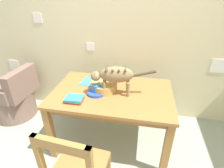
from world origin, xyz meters
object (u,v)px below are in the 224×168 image
at_px(dining_table, 112,98).
at_px(wicker_basket, 104,86).
at_px(coffee_mug, 96,88).
at_px(book_stack, 74,99).
at_px(cat, 115,76).
at_px(wicker_armchair, 15,100).
at_px(saucer_bowl, 96,92).
at_px(magazine, 93,82).

bearing_deg(dining_table, wicker_basket, 163.82).
distance_m(coffee_mug, book_stack, 0.26).
distance_m(cat, wicker_armchair, 1.73).
distance_m(saucer_bowl, wicker_basket, 0.12).
height_order(dining_table, cat, cat).
distance_m(cat, saucer_bowl, 0.29).
height_order(cat, wicker_armchair, cat).
distance_m(dining_table, saucer_bowl, 0.20).
xyz_separation_m(saucer_bowl, wicker_armchair, (-1.37, 0.31, -0.47)).
distance_m(cat, book_stack, 0.48).
relative_size(dining_table, saucer_bowl, 6.53).
bearing_deg(wicker_basket, wicker_armchair, 171.58).
height_order(saucer_bowl, wicker_armchair, wicker_armchair).
bearing_deg(wicker_armchair, dining_table, -95.51).
bearing_deg(dining_table, saucer_bowl, -157.39).
height_order(dining_table, book_stack, book_stack).
height_order(dining_table, coffee_mug, coffee_mug).
relative_size(magazine, wicker_armchair, 0.36).
bearing_deg(cat, dining_table, 34.12).
xyz_separation_m(saucer_bowl, coffee_mug, (0.00, 0.00, 0.06)).
height_order(saucer_bowl, coffee_mug, coffee_mug).
height_order(saucer_bowl, wicker_basket, wicker_basket).
bearing_deg(wicker_basket, saucer_bowl, -122.87).
relative_size(saucer_bowl, book_stack, 1.11).
xyz_separation_m(coffee_mug, wicker_basket, (0.06, 0.10, -0.02)).
relative_size(dining_table, wicker_armchair, 1.71).
bearing_deg(dining_table, cat, -47.29).
bearing_deg(dining_table, coffee_mug, -156.96).
bearing_deg(wicker_basket, coffee_mug, -121.41).
distance_m(saucer_bowl, book_stack, 0.26).
bearing_deg(saucer_bowl, book_stack, -135.62).
relative_size(wicker_basket, wicker_armchair, 0.38).
bearing_deg(magazine, wicker_basket, -35.56).
height_order(magazine, book_stack, book_stack).
bearing_deg(cat, magazine, 45.97).
bearing_deg(magazine, wicker_armchair, -176.95).
xyz_separation_m(magazine, book_stack, (-0.07, -0.43, 0.02)).
xyz_separation_m(magazine, wicker_armchair, (-1.26, 0.06, -0.46)).
bearing_deg(book_stack, cat, 28.91).
distance_m(dining_table, cat, 0.32).
relative_size(coffee_mug, wicker_basket, 0.42).
distance_m(saucer_bowl, wicker_armchair, 1.48).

